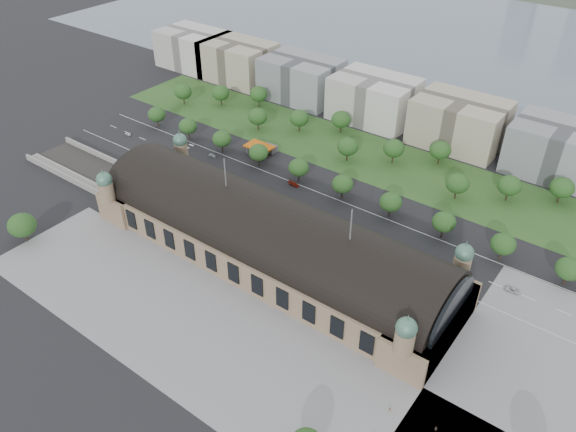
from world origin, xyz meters
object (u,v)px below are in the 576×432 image
Objects in this scene: parked_car_4 at (246,207)px; parked_car_6 at (270,211)px; traffic_car_3 at (294,184)px; parked_car_5 at (245,200)px; traffic_car_6 at (512,290)px; parked_car_2 at (202,181)px; petrol_station at (265,148)px; traffic_car_0 at (128,134)px; parked_car_1 at (208,190)px; pedestrian_2 at (436,428)px; bus_west at (279,202)px; bus_mid at (339,236)px; traffic_car_1 at (212,156)px; parked_car_3 at (229,193)px; parked_car_0 at (214,186)px; bus_east at (340,233)px; traffic_car_2 at (197,175)px; pedestrian_0 at (390,410)px.

parked_car_4 is 0.91× the size of parked_car_6.
traffic_car_3 is 1.17× the size of parked_car_5.
traffic_car_6 is 1.02× the size of parked_car_2.
traffic_car_3 is at bearing -28.79° from petrol_station.
traffic_car_3 is (101.91, 12.39, 0.09)m from traffic_car_0.
pedestrian_2 is at bearing 30.21° from parked_car_1.
bus_west is at bearing 155.79° from parked_car_6.
bus_mid is at bearing 56.26° from parked_car_1.
bus_west reaches higher than parked_car_2.
bus_west is (14.02, 6.65, 0.90)m from parked_car_5.
traffic_car_1 is at bearing -97.56° from traffic_car_6.
traffic_car_1 is at bearing -159.96° from parked_car_3.
traffic_car_0 reaches higher than parked_car_1.
parked_car_0 is 0.31× the size of bus_east.
parked_car_5 is at bearing -115.36° from parked_car_6.
traffic_car_1 is at bearing 171.98° from parked_car_2.
bus_east is at bearing 24.29° from bus_mid.
traffic_car_1 is 57.65m from parked_car_6.
bus_mid is (48.31, 2.00, 0.85)m from parked_car_5.
parked_car_3 is (11.12, -40.28, -2.28)m from petrol_station.
petrol_station is at bearing -105.99° from traffic_car_6.
bus_east reaches higher than traffic_car_6.
bus_east is 91.51m from pedestrian_2.
bus_east is (-0.67, 1.30, 0.35)m from bus_mid.
bus_east reaches higher than pedestrian_2.
traffic_car_2 is 0.50× the size of bus_mid.
parked_car_6 reaches higher than parked_car_5.
parked_car_0 is at bearing 54.88° from pedestrian_2.
traffic_car_0 is 0.32× the size of bus_east.
parked_car_5 is at bearing -88.19° from traffic_car_6.
traffic_car_6 is 68.06m from bus_east.
pedestrian_2 is at bearing -133.20° from bus_mid.
pedestrian_0 is (55.71, -60.71, -0.65)m from bus_mid.
bus_west is (34.79, -33.63, -1.39)m from petrol_station.
bus_west is at bearing 145.79° from pedestrian_0.
pedestrian_2 is (69.58, -59.43, -0.95)m from bus_east.
pedestrian_2 is at bearing 31.18° from parked_car_3.
pedestrian_0 is (124.78, -99.00, -2.09)m from petrol_station.
parked_car_1 is 0.97× the size of parked_car_2.
traffic_car_0 is 61.03m from traffic_car_2.
parked_car_5 is at bearing 152.34° from pedestrian_0.
traffic_car_3 reaches higher than parked_car_5.
petrol_station is 3.58× the size of parked_car_3.
bus_west is at bearing -91.06° from traffic_car_6.
parked_car_0 is 0.39× the size of bus_mid.
traffic_car_3 is 106.09m from traffic_car_6.
parked_car_4 is (13.71, -4.00, 0.12)m from parked_car_3.
parked_car_3 is 14.28m from parked_car_4.
parked_car_3 is at bearing 147.06° from traffic_car_3.
pedestrian_0 reaches higher than traffic_car_2.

